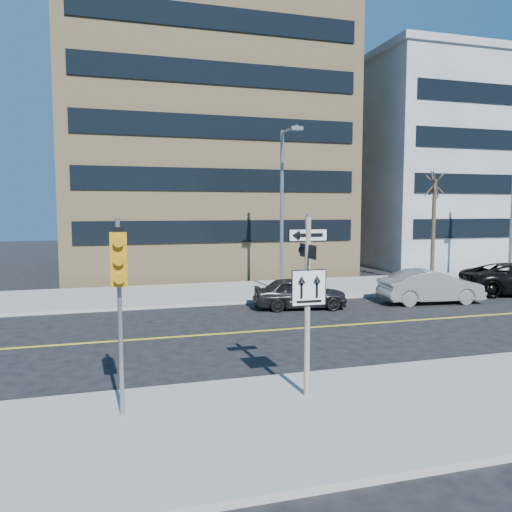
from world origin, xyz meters
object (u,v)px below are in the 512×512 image
object	(u,v)px
traffic_signal	(119,276)
parked_car_a	(300,293)
street_tree_west	(435,187)
sign_pole	(308,295)
parked_car_b	(431,287)
streetlight_a	(283,200)

from	to	relation	value
traffic_signal	parked_car_a	bearing A→B (deg)	52.87
street_tree_west	traffic_signal	bearing A→B (deg)	-140.61
sign_pole	parked_car_b	world-z (taller)	sign_pole
traffic_signal	street_tree_west	world-z (taller)	street_tree_west
parked_car_b	street_tree_west	distance (m)	7.20
streetlight_a	street_tree_west	bearing A→B (deg)	3.45
parked_car_a	parked_car_b	distance (m)	6.24
sign_pole	parked_car_a	bearing A→B (deg)	69.96
parked_car_a	parked_car_b	bearing A→B (deg)	-85.04
parked_car_b	street_tree_west	bearing A→B (deg)	-29.95
traffic_signal	street_tree_west	bearing A→B (deg)	39.39
traffic_signal	parked_car_b	distance (m)	16.99
sign_pole	traffic_signal	distance (m)	4.05
parked_car_a	streetlight_a	bearing A→B (deg)	2.74
parked_car_a	sign_pole	bearing A→B (deg)	169.25
sign_pole	streetlight_a	bearing A→B (deg)	73.23
traffic_signal	parked_car_a	size ratio (longest dim) A/B	0.99
sign_pole	traffic_signal	world-z (taller)	sign_pole
parked_car_b	street_tree_west	xyz separation A→B (m)	(3.16, 4.38, 4.76)
traffic_signal	parked_car_a	distance (m)	12.83
traffic_signal	streetlight_a	bearing A→B (deg)	59.20
sign_pole	street_tree_west	size ratio (longest dim) A/B	0.64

